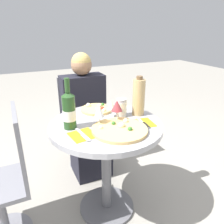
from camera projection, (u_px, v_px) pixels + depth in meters
ground_plane at (107, 207)px, 1.78m from camera, size 12.00×12.00×0.00m
dining_table at (106, 145)px, 1.56m from camera, size 0.78×0.78×0.75m
chair_behind_diner at (82, 124)px, 2.24m from camera, size 0.39×0.39×0.91m
seated_diner at (87, 122)px, 2.09m from camera, size 0.40×0.41×1.16m
chair_empty_side at (7, 181)px, 1.42m from camera, size 0.39×0.39×0.91m
pizza_large at (120, 129)px, 1.38m from camera, size 0.36×0.36×0.05m
pizza_small_far at (97, 109)px, 1.71m from camera, size 0.24×0.24×0.05m
wine_bottle at (69, 110)px, 1.38m from camera, size 0.08×0.08×0.33m
tall_carafe at (139, 97)px, 1.59m from camera, size 0.09×0.09×0.29m
sugar_shaker at (121, 108)px, 1.59m from camera, size 0.08×0.08×0.13m
wine_glass_back_right at (111, 105)px, 1.55m from camera, size 0.06×0.06×0.13m
wine_glass_front_right at (117, 106)px, 1.47m from camera, size 0.08×0.08×0.16m
wine_glass_front_left at (99, 112)px, 1.43m from camera, size 0.07×0.07×0.14m
place_setting_left at (83, 135)px, 1.33m from camera, size 0.17×0.19×0.01m
place_setting_right at (143, 123)px, 1.49m from camera, size 0.17×0.19×0.01m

